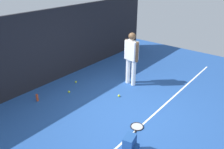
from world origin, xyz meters
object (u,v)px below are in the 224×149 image
(tennis_player, at_px, (131,56))
(tennis_ball_by_fence, at_px, (76,82))
(backpack, at_px, (130,146))
(tennis_ball_far_left, at_px, (69,92))
(tennis_ball_mid_court, at_px, (119,96))
(tennis_racket, at_px, (137,127))
(water_bottle, at_px, (37,98))

(tennis_player, relative_size, tennis_ball_by_fence, 25.76)
(tennis_player, distance_m, backpack, 3.24)
(backpack, bearing_deg, tennis_ball_far_left, 58.89)
(backpack, bearing_deg, tennis_player, 21.24)
(tennis_player, height_order, tennis_ball_far_left, tennis_player)
(tennis_player, xyz_separation_m, tennis_ball_mid_court, (-0.90, -0.22, -0.93))
(tennis_ball_by_fence, bearing_deg, tennis_ball_far_left, -150.77)
(tennis_ball_by_fence, bearing_deg, tennis_racket, -103.88)
(tennis_player, xyz_separation_m, backpack, (-2.59, -1.79, -0.76))
(backpack, height_order, water_bottle, backpack)
(tennis_ball_mid_court, bearing_deg, tennis_ball_far_left, 120.02)
(tennis_racket, bearing_deg, backpack, -178.29)
(tennis_ball_by_fence, height_order, water_bottle, water_bottle)
(tennis_ball_far_left, xyz_separation_m, water_bottle, (-0.87, 0.34, 0.07))
(tennis_racket, xyz_separation_m, tennis_ball_by_fence, (0.71, 2.86, 0.02))
(tennis_player, bearing_deg, tennis_ball_mid_court, -68.72)
(backpack, bearing_deg, tennis_racket, 10.89)
(tennis_ball_by_fence, xyz_separation_m, tennis_ball_far_left, (-0.59, -0.33, 0.00))
(tennis_ball_by_fence, bearing_deg, tennis_player, -52.97)
(tennis_racket, xyz_separation_m, water_bottle, (-0.76, 2.87, 0.09))
(backpack, relative_size, tennis_ball_mid_court, 6.67)
(backpack, bearing_deg, tennis_ball_mid_court, 29.52)
(backpack, xyz_separation_m, water_bottle, (0.05, 3.23, -0.11))
(tennis_ball_mid_court, height_order, tennis_ball_far_left, same)
(tennis_ball_mid_court, height_order, water_bottle, water_bottle)
(tennis_ball_far_left, bearing_deg, tennis_ball_mid_court, -59.98)
(tennis_player, bearing_deg, water_bottle, -112.08)
(tennis_ball_far_left, bearing_deg, tennis_racket, -92.66)
(tennis_ball_by_fence, bearing_deg, backpack, -115.13)
(tennis_racket, distance_m, tennis_ball_mid_court, 1.49)
(backpack, relative_size, tennis_ball_by_fence, 6.67)
(tennis_ball_by_fence, height_order, tennis_ball_far_left, same)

